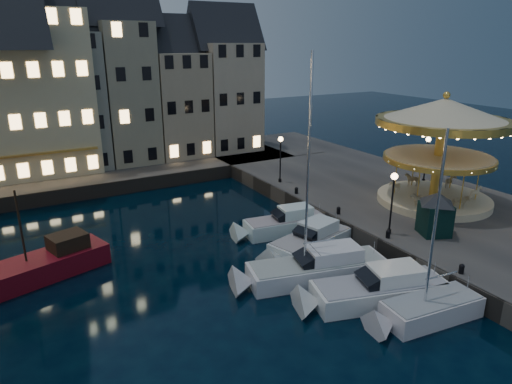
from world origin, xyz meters
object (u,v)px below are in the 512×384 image
streetlamp_b (393,195)px  streetlamp_c (280,153)px  bollard_a (462,268)px  red_fishing_boat (48,264)px  motorboat_c (311,269)px  bollard_c (339,210)px  motorboat_e (281,225)px  motorboat_a (423,312)px  ticket_kiosk (436,206)px  carousel (442,131)px  motorboat_b (373,291)px  bollard_d (296,190)px  streetlamp_d (427,153)px  motorboat_d (307,244)px  bollard_b (388,234)px

streetlamp_b → streetlamp_c: same height
bollard_a → red_fishing_boat: 23.91m
motorboat_c → streetlamp_c: bearing=64.3°
bollard_c → motorboat_e: (-4.02, 1.58, -0.96)m
streetlamp_b → motorboat_e: bearing=127.3°
bollard_c → motorboat_e: motorboat_e is taller
streetlamp_b → motorboat_a: size_ratio=0.40×
motorboat_a → ticket_kiosk: motorboat_a is taller
streetlamp_c → carousel: (7.55, -10.74, 2.98)m
motorboat_e → bollard_c: bearing=-21.4°
streetlamp_c → ticket_kiosk: 15.25m
motorboat_a → motorboat_e: (-0.19, 12.90, 0.10)m
motorboat_b → motorboat_e: same height
streetlamp_b → carousel: bearing=20.1°
bollard_c → bollard_a: bearing=-90.0°
bollard_d → motorboat_a: motorboat_a is taller
bollard_d → red_fishing_boat: red_fishing_boat is taller
streetlamp_d → bollard_c: 12.40m
streetlamp_d → bollard_a: bearing=-132.5°
bollard_a → ticket_kiosk: bearing=55.7°
bollard_d → streetlamp_c: bearing=80.3°
carousel → motorboat_d: bearing=-178.7°
bollard_d → motorboat_a: size_ratio=0.05×
streetlamp_d → motorboat_e: streetlamp_d is taller
motorboat_c → streetlamp_d: bearing=22.8°
bollard_a → bollard_d: bearing=90.0°
motorboat_c → bollard_a: bearing=-41.0°
bollard_c → motorboat_c: (-6.19, -5.12, -0.92)m
bollard_d → motorboat_e: bearing=-135.7°
motorboat_b → motorboat_d: same height
bollard_a → red_fishing_boat: (-19.58, 13.70, -0.91)m
streetlamp_d → bollard_d: (-11.90, 3.00, -2.41)m
streetlamp_c → bollard_b: bearing=-92.5°
bollard_c → red_fishing_boat: red_fishing_boat is taller
motorboat_e → carousel: 14.13m
motorboat_a → motorboat_b: size_ratio=1.24×
motorboat_c → ticket_kiosk: bearing=-5.6°
streetlamp_c → ticket_kiosk: bearing=-80.7°
streetlamp_d → bollard_a: streetlamp_d is taller
streetlamp_b → red_fishing_boat: (-20.18, 7.70, -3.32)m
streetlamp_c → motorboat_a: motorboat_a is taller
streetlamp_d → motorboat_d: bearing=-164.4°
streetlamp_b → streetlamp_d: bearing=31.8°
streetlamp_b → carousel: size_ratio=0.42×
motorboat_e → motorboat_c: bearing=-107.9°
bollard_c → bollard_d: bearing=90.0°
bollard_c → ticket_kiosk: (3.05, -6.03, 1.65)m
bollard_c → motorboat_c: motorboat_c is taller
motorboat_d → red_fishing_boat: 16.19m
motorboat_c → motorboat_b: bearing=-68.1°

